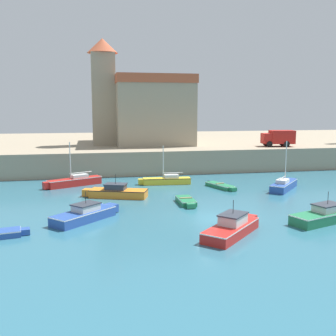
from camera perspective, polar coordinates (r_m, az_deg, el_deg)
ground_plane at (r=29.71m, az=6.95°, el=-7.32°), size 200.00×200.00×0.00m
quay_seawall at (r=67.48m, az=-3.52°, el=2.96°), size 120.00×40.00×2.96m
motorboat_blue_0 at (r=29.62m, az=-11.89°, el=-6.54°), size 5.14×4.96×2.16m
sailboat_blue_1 at (r=41.52m, az=16.49°, el=-2.36°), size 4.82×5.12×4.90m
motorboat_orange_2 at (r=36.69m, az=-7.48°, el=-3.48°), size 6.11×3.40×2.18m
dinghy_green_3 at (r=33.93m, az=2.66°, el=-4.81°), size 1.28×3.43×0.54m
motorboat_green_4 at (r=30.86m, az=21.98°, el=-6.34°), size 6.44×3.49×2.22m
motorboat_red_5 at (r=26.12m, az=9.32°, el=-8.47°), size 5.24×5.25×2.30m
sailboat_red_6 at (r=42.78m, az=-13.46°, el=-1.90°), size 6.06×3.60×4.69m
dinghy_green_8 at (r=40.94m, az=7.64°, el=-2.57°), size 2.31×4.22×0.50m
sailboat_yellow_9 at (r=42.62m, az=-0.27°, el=-1.79°), size 5.73×1.59×4.21m
church at (r=59.71m, az=-3.26°, el=8.64°), size 14.54×15.46×14.81m
truck_on_quay at (r=56.23m, az=15.69°, el=4.28°), size 4.58×2.78×2.20m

